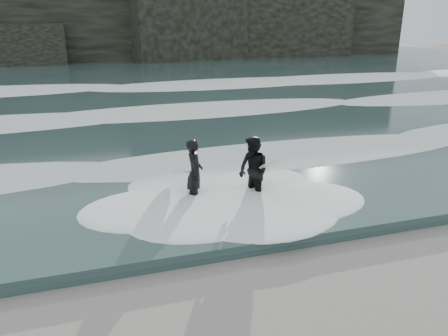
{
  "coord_description": "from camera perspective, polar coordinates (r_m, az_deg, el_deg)",
  "views": [
    {
      "loc": [
        -1.39,
        -4.36,
        4.72
      ],
      "look_at": [
        1.75,
        5.78,
        1.0
      ],
      "focal_mm": 35.0,
      "sensor_mm": 36.0,
      "label": 1
    }
  ],
  "objects": [
    {
      "name": "foam_near",
      "position": [
        14.11,
        -10.73,
        1.14
      ],
      "size": [
        60.0,
        3.2,
        0.2
      ],
      "primitive_type": "ellipsoid",
      "color": "white",
      "rests_on": "sea"
    },
    {
      "name": "sea",
      "position": [
        33.7,
        -14.97,
        10.89
      ],
      "size": [
        90.0,
        52.0,
        0.3
      ],
      "primitive_type": "cube",
      "color": "#2B4341",
      "rests_on": "ground"
    },
    {
      "name": "surfer_left",
      "position": [
        11.28,
        -4.34,
        -0.58
      ],
      "size": [
        1.05,
        2.15,
        1.77
      ],
      "color": "black",
      "rests_on": "ground"
    },
    {
      "name": "foam_mid",
      "position": [
        20.85,
        -13.12,
        6.92
      ],
      "size": [
        60.0,
        4.0,
        0.24
      ],
      "primitive_type": "ellipsoid",
      "color": "white",
      "rests_on": "sea"
    },
    {
      "name": "foam_far",
      "position": [
        29.7,
        -14.6,
        10.44
      ],
      "size": [
        60.0,
        4.8,
        0.3
      ],
      "primitive_type": "ellipsoid",
      "color": "white",
      "rests_on": "sea"
    },
    {
      "name": "headland",
      "position": [
        50.38,
        -16.56,
        18.89
      ],
      "size": [
        70.0,
        9.0,
        10.0
      ],
      "primitive_type": "cube",
      "color": "black",
      "rests_on": "ground"
    },
    {
      "name": "surfer_right",
      "position": [
        11.33,
        4.07,
        -0.36
      ],
      "size": [
        1.22,
        1.98,
        1.81
      ],
      "color": "black",
      "rests_on": "ground"
    }
  ]
}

